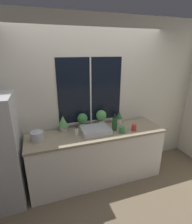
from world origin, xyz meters
TOP-DOWN VIEW (x-y plane):
  - ground_plane at (0.00, 0.00)m, footprint 14.00×14.00m
  - wall_back at (0.00, 0.66)m, footprint 8.00×0.09m
  - wall_right at (2.14, 1.50)m, footprint 0.06×7.00m
  - counter at (0.00, 0.30)m, footprint 2.24×0.62m
  - sink at (-0.03, 0.29)m, footprint 0.45×0.42m
  - potted_plant_far_left at (-0.50, 0.52)m, footprint 0.17×0.17m
  - potted_plant_center_left at (-0.18, 0.52)m, footprint 0.17×0.17m
  - potted_plant_center_right at (0.16, 0.52)m, footprint 0.18×0.18m
  - potted_plant_far_right at (0.50, 0.52)m, footprint 0.12×0.12m
  - soap_bottle at (-0.33, 0.30)m, footprint 0.05×0.05m
  - bottle_tall at (0.31, 0.29)m, footprint 0.08×0.08m
  - mug_red at (0.60, 0.16)m, footprint 0.08×0.08m
  - mug_green at (0.38, 0.15)m, footprint 0.09×0.09m
  - kettle at (-0.92, 0.32)m, footprint 0.19×0.19m

SIDE VIEW (x-z plane):
  - ground_plane at x=0.00m, z-range 0.00..0.00m
  - counter at x=0.00m, z-range 0.00..0.90m
  - sink at x=-0.03m, z-range 0.82..1.08m
  - mug_red at x=0.60m, z-range 0.90..1.00m
  - mug_green at x=0.38m, z-range 0.90..1.01m
  - soap_bottle at x=-0.33m, z-range 0.89..1.03m
  - kettle at x=-0.92m, z-range 0.90..1.06m
  - bottle_tall at x=0.31m, z-range 0.88..1.16m
  - potted_plant_far_right at x=0.50m, z-range 0.91..1.14m
  - potted_plant_far_left at x=-0.50m, z-range 0.92..1.18m
  - potted_plant_center_left at x=-0.18m, z-range 0.93..1.20m
  - potted_plant_center_right at x=0.16m, z-range 0.93..1.22m
  - wall_right at x=2.14m, z-range 0.00..2.70m
  - wall_back at x=0.00m, z-range 0.00..2.70m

